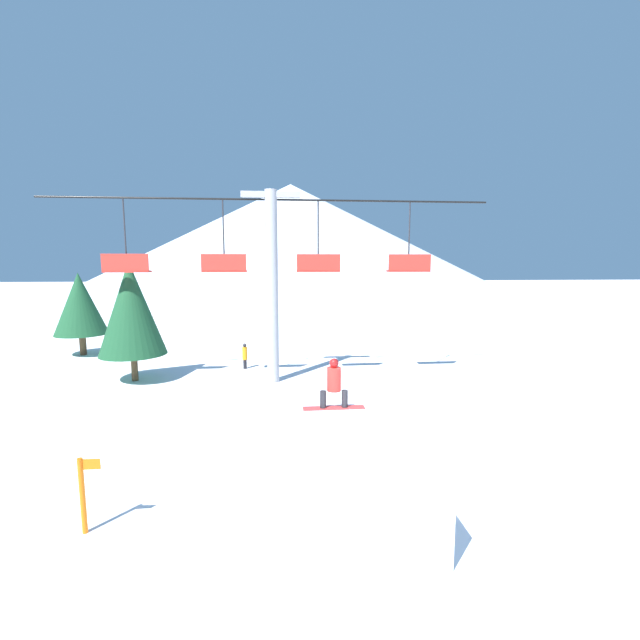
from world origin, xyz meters
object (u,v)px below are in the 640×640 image
(snow_ramp, at_px, (342,471))
(pine_tree_near, at_px, (131,308))
(snowboarder, at_px, (334,384))
(trail_marker, at_px, (83,493))
(distant_skier, at_px, (245,355))

(snow_ramp, bearing_deg, pine_tree_near, 126.52)
(snowboarder, relative_size, trail_marker, 1.05)
(snowboarder, relative_size, distant_skier, 1.26)
(snowboarder, height_order, trail_marker, snowboarder)
(pine_tree_near, distance_m, trail_marker, 11.29)
(snowboarder, distance_m, trail_marker, 5.69)
(snowboarder, xyz_separation_m, distant_skier, (-3.05, 9.99, -1.37))
(distant_skier, bearing_deg, trail_marker, -98.89)
(snowboarder, xyz_separation_m, trail_marker, (-4.99, -2.44, -1.25))
(snowboarder, xyz_separation_m, pine_tree_near, (-7.59, 8.29, 1.09))
(pine_tree_near, xyz_separation_m, distant_skier, (4.54, 1.69, -2.46))
(trail_marker, height_order, distant_skier, trail_marker)
(snow_ramp, relative_size, distant_skier, 3.55)
(snowboarder, height_order, distant_skier, snowboarder)
(snow_ramp, distance_m, pine_tree_near, 12.90)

